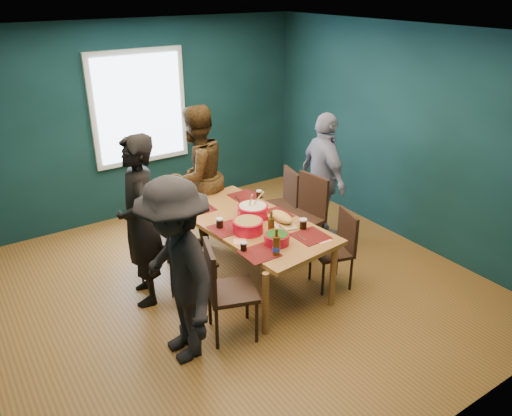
% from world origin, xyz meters
% --- Properties ---
extents(room, '(5.01, 5.01, 2.71)m').
position_xyz_m(room, '(0.00, 0.27, 1.37)').
color(room, brown).
rests_on(room, ground).
extents(dining_table, '(1.16, 2.02, 0.73)m').
position_xyz_m(dining_table, '(0.25, 0.06, 0.66)').
color(dining_table, '#A97132').
rests_on(dining_table, floor).
extents(chair_left_far, '(0.50, 0.50, 0.91)m').
position_xyz_m(chair_left_far, '(-0.70, 0.81, 0.53)').
color(chair_left_far, black).
rests_on(chair_left_far, floor).
extents(chair_left_mid, '(0.41, 0.41, 0.86)m').
position_xyz_m(chair_left_mid, '(-0.54, 0.10, 0.50)').
color(chair_left_mid, black).
rests_on(chair_left_mid, floor).
extents(chair_left_near, '(0.56, 0.56, 0.98)m').
position_xyz_m(chair_left_near, '(-0.52, -0.61, 0.57)').
color(chair_left_near, black).
rests_on(chair_left_near, floor).
extents(chair_right_far, '(0.51, 0.51, 0.94)m').
position_xyz_m(chair_right_far, '(1.17, 0.69, 0.55)').
color(chair_right_far, black).
rests_on(chair_right_far, floor).
extents(chair_right_mid, '(0.51, 0.51, 1.02)m').
position_xyz_m(chair_right_mid, '(1.13, 0.19, 0.60)').
color(chair_right_mid, black).
rests_on(chair_right_mid, floor).
extents(chair_right_near, '(0.48, 0.48, 0.87)m').
position_xyz_m(chair_right_near, '(1.00, -0.55, 0.51)').
color(chair_right_near, black).
rests_on(chair_right_near, floor).
extents(person_far_left, '(0.59, 0.75, 1.82)m').
position_xyz_m(person_far_left, '(-0.89, 0.39, 0.91)').
color(person_far_left, black).
rests_on(person_far_left, floor).
extents(person_back, '(1.02, 0.89, 1.79)m').
position_xyz_m(person_back, '(0.21, 1.24, 0.90)').
color(person_back, black).
rests_on(person_back, floor).
extents(person_right, '(0.61, 1.05, 1.68)m').
position_xyz_m(person_right, '(1.59, 0.42, 0.84)').
color(person_right, silver).
rests_on(person_right, floor).
extents(person_near_left, '(0.69, 1.14, 1.73)m').
position_xyz_m(person_near_left, '(-0.97, -0.62, 0.86)').
color(person_near_left, black).
rests_on(person_near_left, floor).
extents(bowl_salad, '(0.32, 0.32, 0.13)m').
position_xyz_m(bowl_salad, '(0.09, -0.12, 0.80)').
color(bowl_salad, red).
rests_on(bowl_salad, dining_table).
extents(bowl_dumpling, '(0.34, 0.34, 0.32)m').
position_xyz_m(bowl_dumpling, '(0.33, 0.15, 0.81)').
color(bowl_dumpling, red).
rests_on(bowl_dumpling, dining_table).
extents(bowl_herbs, '(0.25, 0.25, 0.11)m').
position_xyz_m(bowl_herbs, '(0.19, -0.49, 0.79)').
color(bowl_herbs, red).
rests_on(bowl_herbs, dining_table).
extents(cutting_board, '(0.33, 0.55, 0.12)m').
position_xyz_m(cutting_board, '(0.51, -0.14, 0.79)').
color(cutting_board, '#DCB176').
rests_on(cutting_board, dining_table).
extents(small_bowl, '(0.17, 0.17, 0.07)m').
position_xyz_m(small_bowl, '(-0.12, 0.69, 0.77)').
color(small_bowl, black).
rests_on(small_bowl, dining_table).
extents(beer_bottle_a, '(0.07, 0.07, 0.28)m').
position_xyz_m(beer_bottle_a, '(0.05, -0.67, 0.83)').
color(beer_bottle_a, '#45280C').
rests_on(beer_bottle_a, dining_table).
extents(beer_bottle_b, '(0.07, 0.07, 0.27)m').
position_xyz_m(beer_bottle_b, '(0.25, -0.31, 0.84)').
color(beer_bottle_b, '#45280C').
rests_on(beer_bottle_b, dining_table).
extents(cola_glass_a, '(0.07, 0.07, 0.09)m').
position_xyz_m(cola_glass_a, '(-0.17, -0.43, 0.78)').
color(cola_glass_a, black).
rests_on(cola_glass_a, dining_table).
extents(cola_glass_b, '(0.08, 0.08, 0.11)m').
position_xyz_m(cola_glass_b, '(0.61, -0.39, 0.80)').
color(cola_glass_b, black).
rests_on(cola_glass_b, dining_table).
extents(cola_glass_c, '(0.07, 0.07, 0.10)m').
position_xyz_m(cola_glass_c, '(0.68, 0.55, 0.79)').
color(cola_glass_c, black).
rests_on(cola_glass_c, dining_table).
extents(cola_glass_d, '(0.08, 0.08, 0.11)m').
position_xyz_m(cola_glass_d, '(-0.11, 0.13, 0.79)').
color(cola_glass_d, black).
rests_on(cola_glass_d, dining_table).
extents(napkin_a, '(0.20, 0.20, 0.00)m').
position_xyz_m(napkin_a, '(0.60, 0.12, 0.74)').
color(napkin_a, '#F78568').
rests_on(napkin_a, dining_table).
extents(napkin_b, '(0.18, 0.18, 0.00)m').
position_xyz_m(napkin_b, '(-0.10, -0.26, 0.74)').
color(napkin_b, '#F78568').
rests_on(napkin_b, dining_table).
extents(napkin_c, '(0.16, 0.16, 0.00)m').
position_xyz_m(napkin_c, '(0.62, -0.69, 0.74)').
color(napkin_c, '#F78568').
rests_on(napkin_c, dining_table).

